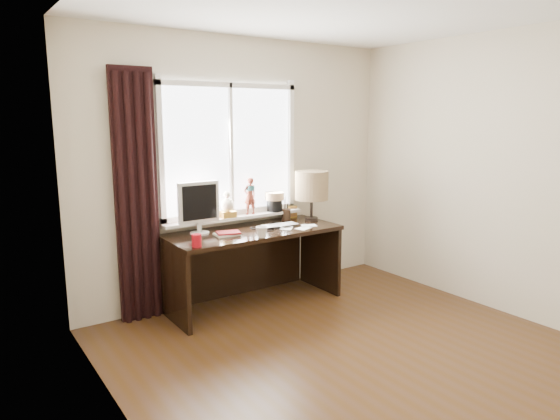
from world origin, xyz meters
TOP-DOWN VIEW (x-y plane):
  - floor at (0.00, 0.00)m, footprint 3.50×4.00m
  - wall_back at (0.00, 2.00)m, footprint 3.50×0.00m
  - wall_left at (-1.75, 0.00)m, footprint 0.00×4.00m
  - wall_right at (1.75, 0.00)m, footprint 0.00×4.00m
  - laptop at (0.19, 1.59)m, footprint 0.37×0.25m
  - mug at (-0.20, 1.33)m, footprint 0.14×0.14m
  - red_cup at (-0.82, 1.37)m, footprint 0.08×0.08m
  - window at (-0.14, 1.95)m, footprint 1.52×0.21m
  - curtain at (-1.13, 1.91)m, footprint 0.38×0.09m
  - desk at (-0.10, 1.73)m, footprint 1.70×0.70m
  - monitor at (-0.60, 1.78)m, footprint 0.40×0.18m
  - notebook_stack at (-0.41, 1.58)m, footprint 0.25×0.20m
  - brush_holder at (0.43, 1.83)m, footprint 0.09×0.09m
  - icon_frame at (0.56, 1.89)m, footprint 0.10×0.04m
  - table_lamp at (0.65, 1.68)m, footprint 0.35×0.35m
  - loose_papers at (0.33, 1.47)m, footprint 0.44×0.27m
  - desk_cables at (0.06, 1.64)m, footprint 0.39×0.35m

SIDE VIEW (x-z plane):
  - floor at x=0.00m, z-range 0.00..0.00m
  - desk at x=-0.10m, z-range 0.13..0.88m
  - loose_papers at x=0.33m, z-range 0.75..0.75m
  - desk_cables at x=0.06m, z-range 0.75..0.76m
  - laptop at x=0.19m, z-range 0.75..0.78m
  - notebook_stack at x=-0.41m, z-range 0.75..0.78m
  - red_cup at x=-0.82m, z-range 0.75..0.86m
  - mug at x=-0.20m, z-range 0.75..0.86m
  - brush_holder at x=0.43m, z-range 0.69..0.94m
  - icon_frame at x=0.56m, z-range 0.75..0.88m
  - monitor at x=-0.60m, z-range 0.78..1.27m
  - table_lamp at x=0.65m, z-range 0.85..1.37m
  - curtain at x=-1.13m, z-range -0.01..2.24m
  - window at x=-0.14m, z-range 0.60..2.00m
  - wall_back at x=0.00m, z-range 0.00..2.60m
  - wall_left at x=-1.75m, z-range 0.00..2.60m
  - wall_right at x=1.75m, z-range 0.00..2.60m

